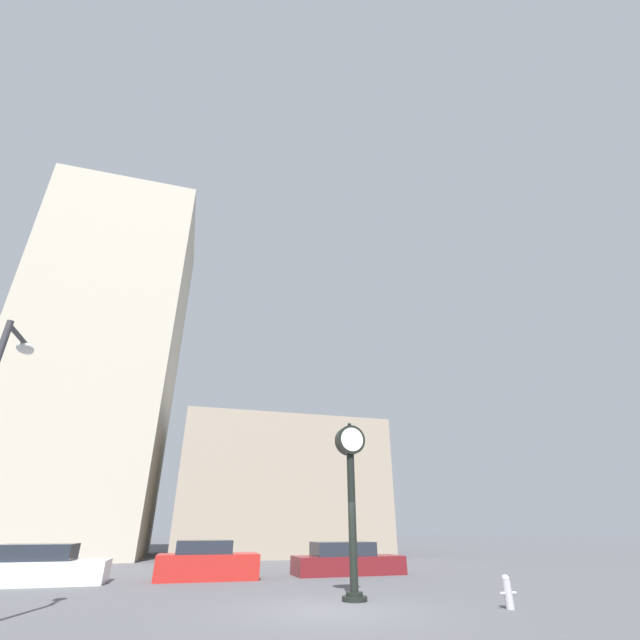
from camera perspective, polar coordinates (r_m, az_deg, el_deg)
name	(u,v)px	position (r m, az deg, el deg)	size (l,w,h in m)	color
ground_plane	(330,610)	(12.67, 1.36, -34.22)	(200.00, 200.00, 0.00)	#515156
building_tall_tower	(103,360)	(38.81, -26.94, -4.77)	(10.82, 12.00, 28.04)	#BCB29E
building_storefront_row	(276,488)	(36.70, -5.91, -21.44)	(14.79, 12.00, 9.28)	gray
street_clock	(351,483)	(14.05, 4.17, -20.89)	(0.89, 0.70, 4.90)	black
car_white	(39,567)	(20.35, -33.40, -25.83)	(4.49, 1.85, 1.29)	silver
car_red	(207,562)	(19.88, -14.85, -28.78)	(3.92, 1.91, 1.38)	red
car_maroon	(347,561)	(21.40, 3.58, -29.38)	(4.79, 1.85, 1.27)	maroon
fire_hydrant_near	(508,591)	(13.58, 23.74, -30.20)	(0.47, 0.20, 0.75)	#B7B7BC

